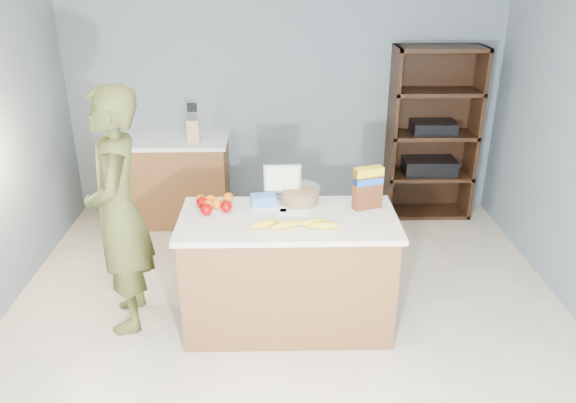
{
  "coord_description": "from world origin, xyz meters",
  "views": [
    {
      "loc": [
        -0.08,
        -3.31,
        2.6
      ],
      "look_at": [
        0.0,
        0.35,
        1.0
      ],
      "focal_mm": 35.0,
      "sensor_mm": 36.0,
      "label": 1
    }
  ],
  "objects_px": {
    "person": "(118,212)",
    "tv": "(282,180)",
    "shelving_unit": "(431,136)",
    "cereal_box": "(368,185)",
    "counter_peninsula": "(288,276)"
  },
  "relations": [
    {
      "from": "counter_peninsula",
      "to": "shelving_unit",
      "type": "xyz_separation_m",
      "value": [
        1.55,
        2.05,
        0.45
      ]
    },
    {
      "from": "person",
      "to": "tv",
      "type": "distance_m",
      "value": 1.22
    },
    {
      "from": "counter_peninsula",
      "to": "shelving_unit",
      "type": "distance_m",
      "value": 2.61
    },
    {
      "from": "tv",
      "to": "cereal_box",
      "type": "xyz_separation_m",
      "value": [
        0.62,
        -0.18,
        0.02
      ]
    },
    {
      "from": "person",
      "to": "cereal_box",
      "type": "bearing_deg",
      "value": 82.47
    },
    {
      "from": "shelving_unit",
      "to": "cereal_box",
      "type": "height_order",
      "value": "shelving_unit"
    },
    {
      "from": "counter_peninsula",
      "to": "cereal_box",
      "type": "distance_m",
      "value": 0.9
    },
    {
      "from": "person",
      "to": "tv",
      "type": "bearing_deg",
      "value": 92.11
    },
    {
      "from": "counter_peninsula",
      "to": "tv",
      "type": "bearing_deg",
      "value": 96.48
    },
    {
      "from": "shelving_unit",
      "to": "person",
      "type": "xyz_separation_m",
      "value": [
        -2.77,
        -1.98,
        0.05
      ]
    },
    {
      "from": "shelving_unit",
      "to": "cereal_box",
      "type": "distance_m",
      "value": 2.14
    },
    {
      "from": "shelving_unit",
      "to": "cereal_box",
      "type": "bearing_deg",
      "value": -116.99
    },
    {
      "from": "shelving_unit",
      "to": "person",
      "type": "distance_m",
      "value": 3.4
    },
    {
      "from": "tv",
      "to": "cereal_box",
      "type": "bearing_deg",
      "value": -15.83
    },
    {
      "from": "cereal_box",
      "to": "person",
      "type": "bearing_deg",
      "value": -177.49
    }
  ]
}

